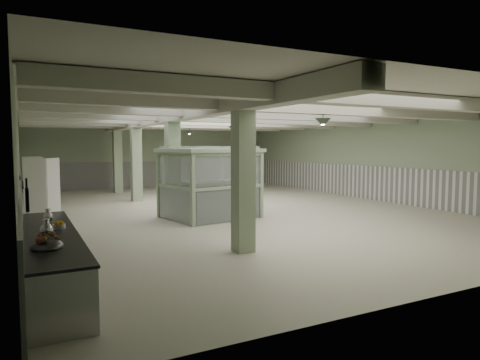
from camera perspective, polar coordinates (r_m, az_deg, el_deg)
name	(u,v)px	position (r m, az deg, el deg)	size (l,w,h in m)	color
floor	(228,209)	(16.25, -1.56, -3.92)	(20.00, 20.00, 0.00)	silver
ceiling	(228,114)	(16.11, -1.59, 8.84)	(14.00, 20.00, 0.02)	beige
wall_back	(154,156)	(25.47, -11.35, 3.14)	(14.00, 0.02, 3.60)	#8DA281
wall_left	(19,166)	(14.51, -27.39, 1.68)	(0.02, 20.00, 3.60)	#8DA281
wall_right	(368,159)	(20.12, 16.73, 2.67)	(0.02, 20.00, 3.60)	#8DA281
wainscot_left	(21,200)	(14.59, -27.14, -2.43)	(0.05, 19.90, 1.50)	white
wainscot_right	(367,182)	(20.16, 16.61, -0.31)	(0.05, 19.90, 1.50)	white
wainscot_back	(155,174)	(25.49, -11.30, 0.78)	(13.90, 0.05, 1.50)	white
girder	(163,118)	(15.19, -10.22, 8.20)	(0.45, 19.90, 0.40)	beige
beam_a	(377,99)	(9.90, 17.80, 10.25)	(13.90, 0.35, 0.32)	beige
beam_b	(308,108)	(11.80, 9.09, 9.46)	(13.90, 0.35, 0.32)	beige
beam_c	(262,114)	(13.89, 2.91, 8.77)	(13.90, 0.35, 0.32)	beige
beam_d	(228,118)	(16.10, -1.59, 8.20)	(13.90, 0.35, 0.32)	beige
beam_e	(203,122)	(18.38, -4.99, 7.74)	(13.90, 0.35, 0.32)	beige
beam_f	(183,124)	(20.72, -7.62, 7.36)	(13.90, 0.35, 0.32)	beige
beam_g	(167,126)	(23.09, -9.71, 7.05)	(13.90, 0.35, 0.32)	beige
column_a	(243,173)	(9.60, 0.42, 0.97)	(0.42, 0.42, 3.60)	#A0B491
column_b	(173,164)	(14.22, -8.95, 2.09)	(0.42, 0.42, 3.60)	#A0B491
column_c	(136,160)	(19.03, -13.67, 2.64)	(0.42, 0.42, 3.60)	#A0B491
column_d	(118,157)	(22.94, -16.01, 2.90)	(0.42, 0.42, 3.60)	#A0B491
hook_rail	(23,184)	(6.92, -27.00, -0.52)	(0.02, 0.02, 1.20)	black
pendant_front	(323,122)	(12.08, 11.00, 7.57)	(0.44, 0.44, 0.22)	#2D392B
pendant_mid	(234,129)	(16.75, -0.78, 6.80)	(0.44, 0.44, 0.22)	#2D392B
pendant_back	(189,133)	(21.34, -6.79, 6.29)	(0.44, 0.44, 0.22)	#2D392B
prep_counter	(51,258)	(8.22, -23.92, -9.50)	(0.88, 5.02, 0.91)	#B0AFB4
pitcher_near	(48,216)	(9.25, -24.23, -4.35)	(0.18, 0.21, 0.27)	#B0AFB4
pitcher_far	(46,228)	(7.77, -24.41, -5.87)	(0.21, 0.24, 0.30)	#B0AFB4
veg_colander	(47,242)	(6.89, -24.34, -7.56)	(0.46, 0.46, 0.21)	#393A3E
orange_bowl	(59,227)	(8.44, -22.97, -5.78)	(0.22, 0.22, 0.08)	#B2B2B7
skillet_near	(27,200)	(6.79, -26.51, -2.45)	(0.34, 0.34, 0.05)	black
skillet_far	(27,197)	(7.21, -26.55, -2.07)	(0.29, 0.29, 0.04)	black
walkin_cooler	(35,195)	(13.65, -25.69, -1.87)	(0.92, 2.13, 1.95)	white
guard_booth	(210,170)	(14.25, -4.08, 1.38)	(3.28, 2.92, 2.39)	#8EA584
filing_cabinet	(245,193)	(15.50, 0.61, -1.75)	(0.45, 0.64, 1.39)	#606554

